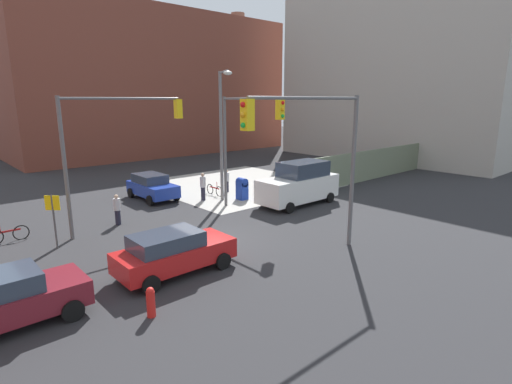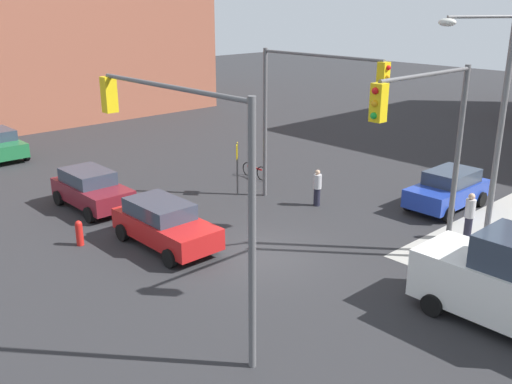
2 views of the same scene
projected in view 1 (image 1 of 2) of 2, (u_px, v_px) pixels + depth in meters
ground_plane at (208, 241)px, 18.23m from camera, size 120.00×120.00×0.00m
sidewalk_corner at (237, 184)px, 30.61m from camera, size 12.00×12.00×0.01m
construction_fence at (364, 166)px, 31.43m from camera, size 18.36×0.12×2.40m
building_warehouse_north at (142, 86)px, 50.20m from camera, size 32.00×18.00×16.08m
building_loft_east at (420, 71)px, 45.77m from camera, size 20.00×24.00×19.02m
smokestack at (238, 81)px, 55.22m from camera, size 1.80×1.80×17.61m
traffic_signal_nw_corner at (116, 135)px, 19.10m from camera, size 6.29×0.36×6.50m
traffic_signal_se_corner at (317, 144)px, 15.24m from camera, size 6.31×0.36×6.50m
traffic_signal_ne_corner at (245, 132)px, 22.03m from camera, size 0.36×4.91×6.50m
street_lamp_corner at (222, 127)px, 24.41m from camera, size 1.45×2.43×8.00m
warning_sign_two_way at (53, 212)px, 17.01m from camera, size 0.48×0.48×2.40m
mailbox_blue at (242, 188)px, 25.71m from camera, size 0.56×0.64×1.43m
fire_hydrant at (151, 302)px, 11.82m from camera, size 0.26×0.26×0.94m
sedan_red at (173, 252)px, 14.72m from camera, size 4.41×2.02×1.62m
hatchback_blue at (152, 186)px, 25.83m from camera, size 2.02×3.98×1.62m
coupe_maroon at (6, 299)px, 11.21m from camera, size 4.08×2.02×1.62m
van_white_delivery at (299, 184)px, 24.51m from camera, size 5.40×2.32×2.62m
pedestrian_crossing at (117, 209)px, 20.52m from camera, size 0.36×0.36×1.60m
pedestrian_waiting at (227, 181)px, 27.83m from camera, size 0.36×0.36×1.58m
pedestrian_walking_north at (203, 186)px, 25.46m from camera, size 0.36×0.36×1.79m
bicycle_leaning_on_fence at (215, 190)px, 27.01m from camera, size 0.05×1.75×0.97m
bicycle_at_crosswalk at (8, 235)px, 18.09m from camera, size 1.75×0.05×0.97m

